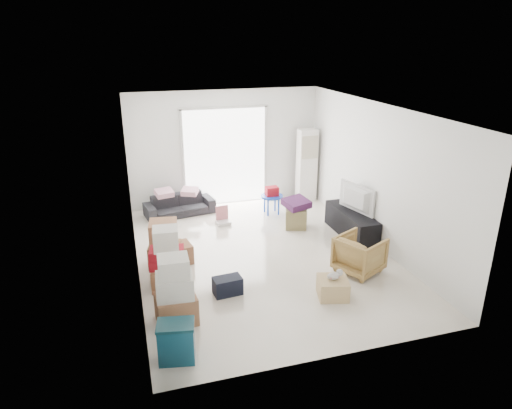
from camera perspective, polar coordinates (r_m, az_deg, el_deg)
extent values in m
cube|color=white|center=(8.60, 0.82, -7.01)|extent=(4.50, 6.00, 0.24)
cube|color=white|center=(7.71, 0.93, 12.78)|extent=(4.50, 6.00, 0.24)
cube|color=white|center=(10.94, -4.06, 7.19)|extent=(4.50, 0.24, 2.70)
cube|color=white|center=(5.37, 10.98, -7.66)|extent=(4.50, 0.24, 2.70)
cube|color=white|center=(7.70, -16.21, 0.68)|extent=(0.24, 6.00, 2.70)
cube|color=white|center=(9.00, 15.45, 3.59)|extent=(0.24, 6.00, 2.70)
cube|color=white|center=(10.86, -3.87, 6.00)|extent=(2.00, 0.01, 2.30)
cube|color=silver|center=(10.68, -9.11, 5.55)|extent=(0.06, 0.04, 2.30)
cube|color=silver|center=(11.10, 1.21, 6.37)|extent=(0.06, 0.04, 2.30)
cube|color=silver|center=(10.62, -4.00, 12.01)|extent=(2.10, 0.04, 0.06)
cube|color=white|center=(11.20, 6.35, 4.92)|extent=(0.45, 0.30, 1.75)
cube|color=black|center=(9.47, 11.83, -2.31)|extent=(0.46, 1.53, 0.51)
imported|color=black|center=(9.35, 11.97, -0.51)|extent=(0.77, 1.06, 0.13)
imported|color=#29292E|center=(10.46, -9.56, 0.34)|extent=(1.61, 0.71, 0.61)
cube|color=#F4B2C3|center=(10.33, -11.45, 2.08)|extent=(0.43, 0.37, 0.12)
cube|color=#F4B2C3|center=(10.34, -8.32, 2.30)|extent=(0.42, 0.39, 0.12)
imported|color=#A7894A|center=(8.02, 12.84, -5.87)|extent=(0.90, 0.92, 0.72)
cube|color=navy|center=(6.08, -9.82, -17.61)|extent=(0.49, 0.38, 0.25)
cube|color=navy|center=(5.94, -9.97, -15.73)|extent=(0.49, 0.38, 0.25)
cube|color=#0C333D|center=(5.85, -10.06, -14.59)|extent=(0.51, 0.40, 0.04)
cube|color=brown|center=(6.71, -9.93, -12.71)|extent=(0.59, 0.50, 0.42)
cube|color=white|center=(6.52, -10.12, -9.98)|extent=(0.54, 0.45, 0.32)
cube|color=white|center=(6.38, -10.29, -7.64)|extent=(0.43, 0.39, 0.28)
cube|color=brown|center=(7.59, -10.89, -8.81)|extent=(0.59, 0.59, 0.37)
cube|color=#AE1523|center=(7.47, -11.02, -7.03)|extent=(0.60, 0.45, 0.16)
cube|color=#AE1523|center=(7.40, -11.11, -5.95)|extent=(0.58, 0.44, 0.15)
cube|color=white|center=(7.29, -11.24, -4.21)|extent=(0.42, 0.40, 0.35)
cube|color=brown|center=(8.28, -11.29, -6.13)|extent=(0.63, 0.56, 0.40)
cube|color=brown|center=(8.11, -11.49, -3.53)|extent=(0.53, 0.53, 0.42)
cube|color=brown|center=(8.33, -9.55, -6.03)|extent=(0.48, 0.48, 0.34)
cube|color=black|center=(7.30, -3.58, -10.10)|extent=(0.46, 0.31, 0.28)
cube|color=#8F8453|center=(9.69, 5.01, -1.64)|extent=(0.55, 0.55, 0.43)
cube|color=#4F2153|center=(9.59, 5.06, -0.05)|extent=(0.57, 0.57, 0.14)
cylinder|color=blue|center=(10.33, 1.97, 1.05)|extent=(0.51, 0.51, 0.04)
cylinder|color=blue|center=(10.56, 2.39, 0.21)|extent=(0.04, 0.04, 0.40)
cylinder|color=blue|center=(10.49, 1.08, 0.07)|extent=(0.04, 0.04, 0.40)
cylinder|color=blue|center=(10.26, 1.51, -0.40)|extent=(0.04, 0.04, 0.40)
cylinder|color=blue|center=(10.34, 2.85, -0.26)|extent=(0.04, 0.04, 0.40)
cube|color=#AE1523|center=(10.30, 1.98, 1.68)|extent=(0.28, 0.22, 0.20)
cube|color=silver|center=(9.88, -4.11, -2.30)|extent=(0.32, 0.29, 0.07)
cube|color=#D06D79|center=(9.91, -4.28, -1.02)|extent=(0.28, 0.07, 0.32)
cube|color=tan|center=(7.31, 9.56, -10.22)|extent=(0.55, 0.55, 0.30)
ellipsoid|color=#B2ADA8|center=(7.21, 9.66, -8.81)|extent=(0.21, 0.14, 0.11)
cube|color=red|center=(7.21, 9.66, -8.79)|extent=(0.14, 0.11, 0.03)
sphere|color=#B2ADA8|center=(7.27, 10.42, -8.35)|extent=(0.11, 0.11, 0.11)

